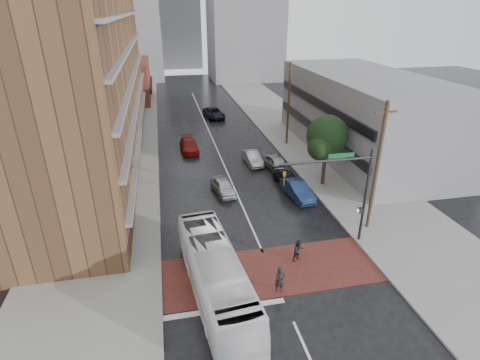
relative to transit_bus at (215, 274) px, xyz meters
name	(u,v)px	position (x,y,z in m)	size (l,w,h in m)	color
ground	(273,275)	(3.84, 1.00, -1.54)	(160.00, 160.00, 0.00)	black
crosswalk	(271,270)	(3.84, 1.50, -1.53)	(14.00, 5.00, 0.02)	maroon
sidewalk_west	(119,153)	(-7.66, 26.00, -1.46)	(9.00, 90.00, 0.15)	gray
sidewalk_east	(304,140)	(15.34, 26.00, -1.46)	(9.00, 90.00, 0.15)	gray
apartment_block	(73,26)	(-10.16, 25.00, 12.46)	(10.00, 44.00, 28.00)	brown
storefront_west	(127,81)	(-8.16, 55.00, 1.96)	(8.00, 16.00, 7.00)	brown
building_east	(363,114)	(20.34, 21.00, 2.96)	(11.00, 26.00, 9.00)	gray
distant_tower_west	(118,6)	(-10.16, 79.00, 14.46)	(18.00, 16.00, 32.00)	gray
distant_tower_center	(178,22)	(3.84, 96.00, 10.46)	(12.00, 10.00, 24.00)	gray
street_tree	(327,138)	(12.36, 13.03, 3.19)	(4.20, 4.10, 6.90)	#332319
signal_mast	(348,185)	(9.69, 3.50, 3.19)	(6.50, 0.30, 7.20)	#2D2D33
utility_pole_near	(377,167)	(12.64, 5.00, 3.60)	(1.60, 0.26, 10.00)	#473321
utility_pole_far	(289,104)	(12.64, 25.00, 3.60)	(1.60, 0.26, 10.00)	#473321
transit_bus	(215,274)	(0.00, 0.00, 0.00)	(2.58, 11.05, 3.08)	silver
pedestrian_a	(280,280)	(3.81, -0.50, -0.69)	(0.62, 0.41, 1.70)	black
pedestrian_b	(299,251)	(5.96, 2.19, -0.75)	(0.76, 0.60, 1.57)	black
car_travel_a	(223,186)	(2.65, 13.26, -0.87)	(1.58, 3.92, 1.34)	#ADAEB5
car_travel_b	(252,158)	(6.97, 19.64, -0.86)	(1.43, 4.11, 1.35)	#AAAFB2
car_travel_c	(189,145)	(0.50, 25.11, -0.84)	(1.95, 4.80, 1.39)	maroon
suv_travel	(214,113)	(5.55, 39.31, -0.79)	(2.49, 5.39, 1.50)	black
car_parked_near	(297,190)	(9.04, 11.00, -0.79)	(1.58, 4.52, 1.49)	#15284C
car_parked_mid	(288,179)	(9.04, 13.69, -0.94)	(1.68, 4.14, 1.20)	black
car_parked_far	(277,164)	(9.04, 17.30, -0.75)	(1.87, 4.65, 1.58)	#929599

